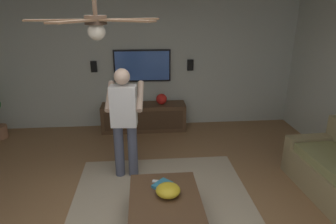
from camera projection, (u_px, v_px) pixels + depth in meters
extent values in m
cube|color=#B2B7AD|center=(140.00, 65.00, 5.96)|extent=(0.10, 6.61, 2.60)
cube|color=tan|center=(164.00, 214.00, 3.59)|extent=(2.75, 2.36, 0.01)
cube|color=#93845B|center=(311.00, 153.00, 4.49)|extent=(0.22, 0.85, 0.58)
cube|color=#513823|center=(165.00, 201.00, 3.29)|extent=(1.00, 0.80, 0.10)
cylinder|color=#513823|center=(187.00, 192.00, 3.78)|extent=(0.07, 0.07, 0.30)
cylinder|color=#513823|center=(138.00, 195.00, 3.72)|extent=(0.07, 0.07, 0.30)
cube|color=#452F1E|center=(165.00, 219.00, 3.37)|extent=(0.88, 0.68, 0.03)
cube|color=#513823|center=(144.00, 117.00, 6.00)|extent=(0.44, 1.70, 0.55)
cube|color=#412C1C|center=(144.00, 121.00, 5.79)|extent=(0.01, 1.56, 0.39)
cube|color=black|center=(142.00, 66.00, 5.88)|extent=(0.05, 1.14, 0.64)
cube|color=#3A61B8|center=(142.00, 66.00, 5.86)|extent=(0.01, 1.08, 0.58)
cylinder|color=#4C5166|center=(133.00, 151.00, 4.30)|extent=(0.14, 0.14, 0.82)
cylinder|color=#4C5166|center=(119.00, 151.00, 4.30)|extent=(0.14, 0.14, 0.82)
cube|color=white|center=(124.00, 106.00, 4.06)|extent=(0.25, 0.38, 0.58)
sphere|color=beige|center=(122.00, 77.00, 3.92)|extent=(0.22, 0.22, 0.22)
cylinder|color=beige|center=(140.00, 96.00, 4.20)|extent=(0.48, 0.13, 0.37)
cylinder|color=beige|center=(110.00, 96.00, 4.20)|extent=(0.48, 0.13, 0.37)
cube|color=white|center=(127.00, 99.00, 4.42)|extent=(0.04, 0.05, 0.16)
cylinder|color=#9E6B4C|center=(0.00, 132.00, 5.66)|extent=(0.29, 0.29, 0.25)
ellipsoid|color=gold|center=(168.00, 190.00, 3.29)|extent=(0.28, 0.28, 0.13)
cube|color=white|center=(159.00, 182.00, 3.54)|extent=(0.08, 0.16, 0.02)
cube|color=teal|center=(162.00, 185.00, 3.47)|extent=(0.27, 0.27, 0.04)
sphere|color=red|center=(162.00, 99.00, 5.88)|extent=(0.22, 0.22, 0.22)
cube|color=black|center=(190.00, 65.00, 5.97)|extent=(0.06, 0.12, 0.22)
cube|color=black|center=(94.00, 67.00, 5.81)|extent=(0.06, 0.12, 0.22)
cylinder|color=#4C3828|center=(94.00, 3.00, 2.55)|extent=(0.04, 0.04, 0.28)
cylinder|color=#4C3828|center=(96.00, 20.00, 2.60)|extent=(0.20, 0.20, 0.08)
sphere|color=silver|center=(97.00, 31.00, 2.63)|extent=(0.16, 0.16, 0.16)
cube|color=brown|center=(93.00, 19.00, 2.89)|extent=(0.57, 0.23, 0.02)
cube|color=brown|center=(58.00, 20.00, 2.55)|extent=(0.17, 0.57, 0.02)
cube|color=brown|center=(74.00, 21.00, 2.31)|extent=(0.56, 0.33, 0.02)
cube|color=brown|center=(125.00, 21.00, 2.45)|extent=(0.41, 0.53, 0.02)
cube|color=brown|center=(130.00, 19.00, 2.74)|extent=(0.32, 0.56, 0.02)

